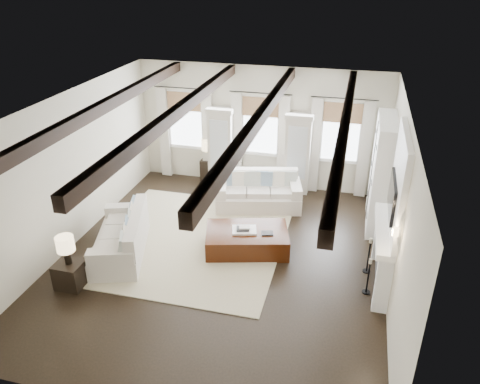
% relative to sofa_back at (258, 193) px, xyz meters
% --- Properties ---
extents(ground, '(7.50, 7.50, 0.00)m').
position_rel_sofa_back_xyz_m(ground, '(-0.23, -2.46, -0.36)').
color(ground, black).
rests_on(ground, ground).
extents(room_shell, '(6.54, 7.54, 3.22)m').
position_rel_sofa_back_xyz_m(room_shell, '(0.52, -1.57, 1.53)').
color(room_shell, beige).
rests_on(room_shell, ground).
extents(area_rug, '(3.92, 4.18, 0.02)m').
position_rel_sofa_back_xyz_m(area_rug, '(-1.06, -1.95, -0.35)').
color(area_rug, '#BFB592').
rests_on(area_rug, ground).
extents(sofa_back, '(2.23, 1.40, 0.89)m').
position_rel_sofa_back_xyz_m(sofa_back, '(0.00, 0.00, 0.00)').
color(sofa_back, beige).
rests_on(sofa_back, ground).
extents(sofa_left, '(1.53, 2.26, 0.89)m').
position_rel_sofa_back_xyz_m(sofa_left, '(-2.26, -2.74, 0.00)').
color(sofa_left, beige).
rests_on(sofa_left, ground).
extents(ottoman, '(1.92, 1.47, 0.45)m').
position_rel_sofa_back_xyz_m(ottoman, '(0.19, -1.96, -0.14)').
color(ottoman, black).
rests_on(ottoman, ground).
extents(tray, '(0.58, 0.50, 0.04)m').
position_rel_sofa_back_xyz_m(tray, '(0.13, -1.98, 0.10)').
color(tray, white).
rests_on(tray, ottoman).
extents(book_lower, '(0.30, 0.26, 0.04)m').
position_rel_sofa_back_xyz_m(book_lower, '(0.11, -2.00, 0.14)').
color(book_lower, '#262628').
rests_on(book_lower, tray).
extents(book_upper, '(0.26, 0.22, 0.03)m').
position_rel_sofa_back_xyz_m(book_upper, '(0.14, -1.98, 0.18)').
color(book_upper, beige).
rests_on(book_upper, book_lower).
extents(book_loose, '(0.28, 0.24, 0.03)m').
position_rel_sofa_back_xyz_m(book_loose, '(0.62, -1.98, 0.10)').
color(book_loose, '#262628').
rests_on(book_loose, ottoman).
extents(side_table_front, '(0.50, 0.50, 0.50)m').
position_rel_sofa_back_xyz_m(side_table_front, '(-2.72, -3.97, -0.11)').
color(side_table_front, black).
rests_on(side_table_front, ground).
extents(lamp_front, '(0.33, 0.33, 0.57)m').
position_rel_sofa_back_xyz_m(lamp_front, '(-2.72, -3.97, 0.52)').
color(lamp_front, black).
rests_on(lamp_front, side_table_front).
extents(side_table_back, '(0.39, 0.39, 0.59)m').
position_rel_sofa_back_xyz_m(side_table_back, '(-1.67, 1.22, -0.07)').
color(side_table_back, black).
rests_on(side_table_back, ground).
extents(lamp_back, '(0.35, 0.35, 0.61)m').
position_rel_sofa_back_xyz_m(lamp_back, '(-1.67, 1.22, 0.63)').
color(lamp_back, black).
rests_on(lamp_back, side_table_back).
extents(candlestick_near, '(0.15, 0.15, 0.74)m').
position_rel_sofa_back_xyz_m(candlestick_near, '(2.67, -2.83, -0.05)').
color(candlestick_near, black).
rests_on(candlestick_near, ground).
extents(candlestick_far, '(0.16, 0.16, 0.77)m').
position_rel_sofa_back_xyz_m(candlestick_far, '(2.67, -2.16, -0.04)').
color(candlestick_far, black).
rests_on(candlestick_far, ground).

